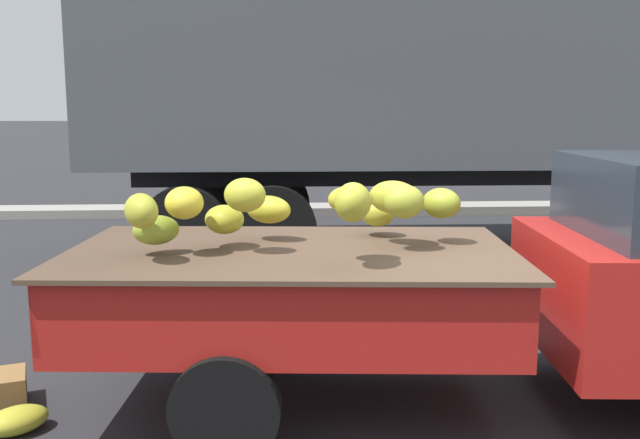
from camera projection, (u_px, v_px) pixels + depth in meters
ground at (477, 414)px, 4.66m from camera, size 220.00×220.00×0.00m
curb_strip at (346, 209)px, 13.52m from camera, size 80.00×0.80×0.16m
pickup_truck at (601, 279)px, 4.66m from camera, size 5.33×2.14×1.70m
semi_trailer at (528, 69)px, 9.68m from camera, size 12.02×2.72×3.95m
fallen_banana_bunch_near_tailgate at (16, 420)px, 4.38m from camera, size 0.48×0.46×0.16m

